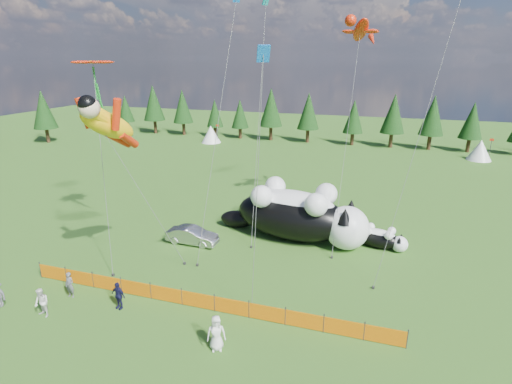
# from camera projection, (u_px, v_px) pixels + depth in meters

# --- Properties ---
(ground) EXTENTS (160.00, 160.00, 0.00)m
(ground) POSITION_uv_depth(u_px,v_px,m) (219.00, 281.00, 25.12)
(ground) COLOR #113C0A
(ground) RESTS_ON ground
(safety_fence) EXTENTS (22.06, 0.06, 1.10)m
(safety_fence) POSITION_uv_depth(u_px,v_px,m) (198.00, 300.00, 22.24)
(safety_fence) COLOR #262626
(safety_fence) RESTS_ON ground
(tree_line) EXTENTS (90.00, 4.00, 8.00)m
(tree_line) POSITION_uv_depth(u_px,v_px,m) (325.00, 119.00, 64.53)
(tree_line) COLOR black
(tree_line) RESTS_ON ground
(festival_tents) EXTENTS (50.00, 3.20, 2.80)m
(festival_tents) POSITION_uv_depth(u_px,v_px,m) (395.00, 145.00, 57.69)
(festival_tents) COLOR white
(festival_tents) RESTS_ON ground
(cat_large) EXTENTS (12.06, 5.40, 4.36)m
(cat_large) POSITION_uv_depth(u_px,v_px,m) (299.00, 214.00, 30.35)
(cat_large) COLOR black
(cat_large) RESTS_ON ground
(cat_small) EXTENTS (4.37, 2.23, 1.59)m
(cat_small) POSITION_uv_depth(u_px,v_px,m) (381.00, 238.00, 29.35)
(cat_small) COLOR black
(cat_small) RESTS_ON ground
(car) EXTENTS (3.96, 1.43, 1.30)m
(car) POSITION_uv_depth(u_px,v_px,m) (192.00, 235.00, 30.02)
(car) COLOR #ACACB0
(car) RESTS_ON ground
(spectator_a) EXTENTS (0.59, 0.40, 1.58)m
(spectator_a) POSITION_uv_depth(u_px,v_px,m) (70.00, 285.00, 23.21)
(spectator_a) COLOR #545459
(spectator_a) RESTS_ON ground
(spectator_b) EXTENTS (0.90, 0.65, 1.67)m
(spectator_b) POSITION_uv_depth(u_px,v_px,m) (42.00, 303.00, 21.41)
(spectator_b) COLOR silver
(spectator_b) RESTS_ON ground
(spectator_c) EXTENTS (1.02, 0.65, 1.62)m
(spectator_c) POSITION_uv_depth(u_px,v_px,m) (118.00, 295.00, 22.14)
(spectator_c) COLOR #141437
(spectator_c) RESTS_ON ground
(spectator_e) EXTENTS (1.06, 0.89, 1.84)m
(spectator_e) POSITION_uv_depth(u_px,v_px,m) (216.00, 333.00, 18.94)
(spectator_e) COLOR silver
(spectator_e) RESTS_ON ground
(superhero_kite) EXTENTS (5.39, 5.08, 12.08)m
(superhero_kite) POSITION_uv_depth(u_px,v_px,m) (108.00, 125.00, 22.64)
(superhero_kite) COLOR yellow
(superhero_kite) RESTS_ON ground
(gecko_kite) EXTENTS (3.79, 10.81, 17.21)m
(gecko_kite) POSITION_uv_depth(u_px,v_px,m) (361.00, 30.00, 30.05)
(gecko_kite) COLOR red
(gecko_kite) RESTS_ON ground
(flower_kite) EXTENTS (5.23, 6.69, 14.36)m
(flower_kite) POSITION_uv_depth(u_px,v_px,m) (93.00, 65.00, 27.23)
(flower_kite) COLOR red
(flower_kite) RESTS_ON ground
(diamond_kite_a) EXTENTS (1.49, 6.16, 18.16)m
(diamond_kite_a) POSITION_uv_depth(u_px,v_px,m) (234.00, 18.00, 26.42)
(diamond_kite_a) COLOR blue
(diamond_kite_a) RESTS_ON ground
(diamond_kite_c) EXTENTS (1.25, 0.63, 14.27)m
(diamond_kite_c) POSITION_uv_depth(u_px,v_px,m) (263.00, 67.00, 17.45)
(diamond_kite_c) COLOR blue
(diamond_kite_c) RESTS_ON ground
(diamond_kite_d) EXTENTS (0.94, 5.97, 18.33)m
(diamond_kite_d) POSITION_uv_depth(u_px,v_px,m) (265.00, 15.00, 29.05)
(diamond_kite_d) COLOR #0B858D
(diamond_kite_d) RESTS_ON ground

